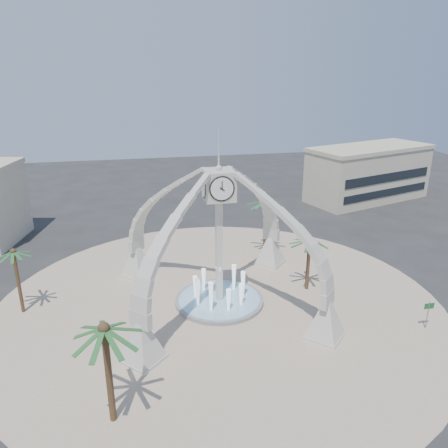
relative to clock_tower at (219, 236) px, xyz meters
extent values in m
plane|color=#282828|center=(0.00, 0.00, -6.49)|extent=(140.00, 140.00, 0.00)
cylinder|color=#BBA88B|center=(0.00, 0.00, -6.46)|extent=(40.00, 40.00, 0.06)
cube|color=beige|center=(0.00, 0.00, -1.59)|extent=(0.55, 0.55, 9.80)
cube|color=beige|center=(0.00, 0.00, 4.56)|extent=(2.50, 2.50, 2.50)
cone|color=beige|center=(0.00, 0.00, 7.81)|extent=(0.20, 0.20, 4.00)
cylinder|color=white|center=(0.00, -1.29, 4.56)|extent=(1.84, 0.04, 1.84)
pyramid|color=beige|center=(7.07, 7.07, -4.89)|extent=(3.80, 3.80, 3.20)
pyramid|color=beige|center=(-7.07, 7.07, -4.89)|extent=(3.80, 3.80, 3.20)
pyramid|color=beige|center=(-7.07, -7.07, -4.89)|extent=(3.80, 3.80, 3.20)
pyramid|color=beige|center=(7.07, -7.07, -4.89)|extent=(3.80, 3.80, 3.20)
cylinder|color=gray|center=(0.00, 0.00, -6.29)|extent=(8.00, 8.00, 0.40)
cylinder|color=#93C2DB|center=(0.00, 0.00, -6.07)|extent=(7.40, 7.40, 0.04)
cone|color=white|center=(0.00, 0.00, -4.47)|extent=(0.60, 0.60, 3.20)
cube|color=beige|center=(30.00, 28.00, -2.49)|extent=(21.49, 13.79, 8.00)
cube|color=beige|center=(30.00, 28.00, 1.81)|extent=(21.87, 14.17, 0.60)
cylinder|color=brown|center=(8.74, 0.79, -3.88)|extent=(0.34, 0.34, 5.23)
cylinder|color=brown|center=(-17.10, 1.94, -3.55)|extent=(0.31, 0.31, 5.88)
cylinder|color=brown|center=(7.21, 9.67, -3.23)|extent=(0.38, 0.38, 6.52)
cylinder|color=brown|center=(-9.05, -12.48, -3.19)|extent=(0.41, 0.41, 6.59)
cylinder|color=slate|center=(15.69, -7.64, -5.22)|extent=(0.08, 0.08, 2.54)
cube|color=#165928|center=(15.69, -7.64, -4.36)|extent=(0.86, 0.07, 0.51)
cube|color=white|center=(15.69, -7.64, -4.36)|extent=(0.93, 0.05, 0.58)
camera|label=1|loc=(-6.81, -34.34, 13.63)|focal=35.00mm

